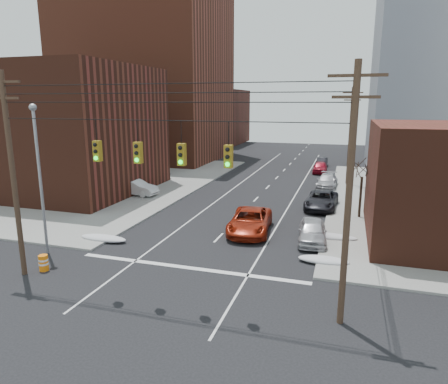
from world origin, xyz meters
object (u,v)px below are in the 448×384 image
Objects in this scene: parked_car_b at (322,199)px; parked_car_d at (327,181)px; parked_car_a at (312,231)px; parked_car_e at (320,167)px; lot_car_c at (89,180)px; lot_car_b at (150,172)px; lot_car_a at (135,187)px; lot_car_d at (107,174)px; parked_car_f at (322,162)px; red_pickup at (250,221)px; parked_car_c at (321,200)px; construction_barrel at (44,263)px.

parked_car_d reaches higher than parked_car_b.
parked_car_a is 28.15m from parked_car_e.
parked_car_a is at bearing -88.39° from parked_car_d.
parked_car_b is 0.80× the size of lot_car_c.
lot_car_b reaches higher than lot_car_c.
parked_car_d is (0.00, 18.62, -0.04)m from parked_car_a.
parked_car_b is 18.50m from lot_car_a.
parked_car_a is 1.07× the size of lot_car_d.
parked_car_b is at bearing -86.23° from parked_car_e.
lot_car_d is at bearing -169.58° from parked_car_d.
parked_car_f is at bearing -32.39° from lot_car_b.
parked_car_f is 0.85× the size of lot_car_a.
red_pickup reaches higher than parked_car_c.
lot_car_d reaches higher than parked_car_b.
parked_car_b is 0.86× the size of parked_car_e.
parked_car_a reaches higher than parked_car_f.
parked_car_f is at bearing 79.12° from red_pickup.
red_pickup reaches higher than construction_barrel.
lot_car_c is (-25.51, 10.79, 0.05)m from parked_car_a.
red_pickup is 27.45m from parked_car_e.
lot_car_d reaches higher than parked_car_e.
lot_car_c is at bearing 166.08° from lot_car_b.
parked_car_f is at bearing 87.67° from parked_car_a.
parked_car_f is 4.34× the size of construction_barrel.
lot_car_a reaches higher than parked_car_b.
construction_barrel is at bearing -147.00° from lot_car_b.
lot_car_c is at bearing -161.34° from parked_car_d.
red_pickup is 10.59m from parked_car_b.
lot_car_d is at bearing -151.81° from parked_car_e.
parked_car_a is at bearing -111.22° from lot_car_b.
lot_car_c reaches higher than construction_barrel.
lot_car_d is (-0.15, 3.84, 0.04)m from lot_car_c.
lot_car_c is 5.20× the size of construction_barrel.
construction_barrel is (-14.20, -19.73, -0.16)m from parked_car_b.
lot_car_d reaches higher than construction_barrel.
lot_car_b is (-16.78, 16.62, 0.07)m from red_pickup.
construction_barrel is at bearing -124.23° from parked_car_c.
red_pickup is 1.10× the size of lot_car_b.
parked_car_d is 1.29× the size of parked_car_f.
parked_car_f is 33.17m from lot_car_c.
parked_car_f is at bearing 73.71° from construction_barrel.
parked_car_a is 0.82× the size of parked_car_c.
parked_car_b is 0.89× the size of lot_car_d.
construction_barrel is (11.46, -23.98, -0.41)m from lot_car_d.
parked_car_e is (-1.45, 18.86, -0.02)m from parked_car_c.
parked_car_a is 0.98× the size of lot_car_a.
parked_car_a is 33.81m from parked_car_f.
lot_car_a is at bearing 150.08° from parked_car_a.
lot_car_b is at bearing -138.20° from parked_car_f.
red_pickup is 1.37× the size of parked_car_e.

